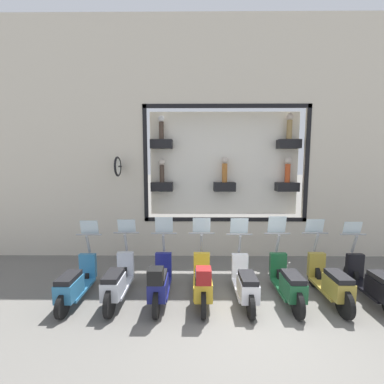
% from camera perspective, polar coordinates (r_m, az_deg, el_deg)
% --- Properties ---
extents(ground_plane, '(120.00, 120.00, 0.00)m').
position_cam_1_polar(ground_plane, '(5.40, 12.01, -26.49)').
color(ground_plane, '#66635E').
extents(building_facade, '(1.21, 36.00, 7.22)m').
position_cam_1_polar(building_facade, '(8.12, 7.47, 11.55)').
color(building_facade, beige).
rests_on(building_facade, ground_plane).
extents(scooter_black_0, '(1.80, 0.61, 1.55)m').
position_cam_1_polar(scooter_black_0, '(6.82, 35.31, -16.23)').
color(scooter_black_0, black).
rests_on(scooter_black_0, ground_plane).
extents(scooter_olive_1, '(1.81, 0.61, 1.61)m').
position_cam_1_polar(scooter_olive_1, '(6.37, 28.39, -17.21)').
color(scooter_olive_1, black).
rests_on(scooter_olive_1, ground_plane).
extents(scooter_green_2, '(1.81, 0.60, 1.68)m').
position_cam_1_polar(scooter_green_2, '(6.03, 20.48, -18.27)').
color(scooter_green_2, black).
rests_on(scooter_green_2, ground_plane).
extents(scooter_white_3, '(1.80, 0.61, 1.64)m').
position_cam_1_polar(scooter_white_3, '(5.80, 11.70, -19.16)').
color(scooter_white_3, black).
rests_on(scooter_white_3, ground_plane).
extents(scooter_yellow_4, '(1.81, 0.60, 1.64)m').
position_cam_1_polar(scooter_yellow_4, '(5.63, 2.36, -19.23)').
color(scooter_yellow_4, black).
rests_on(scooter_yellow_4, ground_plane).
extents(scooter_navy_5, '(1.81, 0.60, 1.66)m').
position_cam_1_polar(scooter_navy_5, '(5.67, -7.20, -19.10)').
color(scooter_navy_5, black).
rests_on(scooter_navy_5, ground_plane).
extents(scooter_silver_6, '(1.81, 0.61, 1.60)m').
position_cam_1_polar(scooter_silver_6, '(5.92, -16.16, -18.54)').
color(scooter_silver_6, black).
rests_on(scooter_silver_6, ground_plane).
extents(scooter_teal_7, '(1.79, 0.61, 1.57)m').
position_cam_1_polar(scooter_teal_7, '(6.23, -24.46, -17.89)').
color(scooter_teal_7, black).
rests_on(scooter_teal_7, ground_plane).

